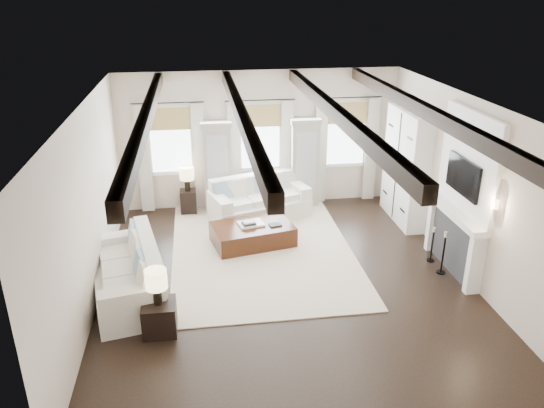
{
  "coord_description": "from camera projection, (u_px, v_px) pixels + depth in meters",
  "views": [
    {
      "loc": [
        -1.43,
        -8.16,
        4.96
      ],
      "look_at": [
        -0.13,
        0.9,
        1.15
      ],
      "focal_mm": 35.0,
      "sensor_mm": 36.0,
      "label": 1
    }
  ],
  "objects": [
    {
      "name": "book_upper",
      "position": [
        249.0,
        222.0,
        10.7
      ],
      "size": [
        0.25,
        0.21,
        0.03
      ],
      "primitive_type": "cube",
      "rotation": [
        0.0,
        0.0,
        0.21
      ],
      "color": "beige",
      "rests_on": "book_lower"
    },
    {
      "name": "ground",
      "position": [
        286.0,
        281.0,
        9.55
      ],
      "size": [
        7.5,
        7.5,
        0.0
      ],
      "primitive_type": "plane",
      "color": "black",
      "rests_on": "ground"
    },
    {
      "name": "lamp_back",
      "position": [
        187.0,
        175.0,
        12.09
      ],
      "size": [
        0.33,
        0.33,
        0.57
      ],
      "color": "black",
      "rests_on": "side_table_back"
    },
    {
      "name": "book_lower",
      "position": [
        249.0,
        223.0,
        10.72
      ],
      "size": [
        0.3,
        0.25,
        0.04
      ],
      "primitive_type": "cube",
      "rotation": [
        0.0,
        0.0,
        0.21
      ],
      "color": "#262628",
      "rests_on": "tray"
    },
    {
      "name": "side_table_front",
      "position": [
        160.0,
        318.0,
        8.08
      ],
      "size": [
        0.51,
        0.51,
        0.51
      ],
      "primitive_type": "cube",
      "color": "black",
      "rests_on": "ground"
    },
    {
      "name": "lamp_front",
      "position": [
        156.0,
        281.0,
        7.83
      ],
      "size": [
        0.33,
        0.33,
        0.57
      ],
      "color": "black",
      "rests_on": "side_table_front"
    },
    {
      "name": "sofa_left",
      "position": [
        131.0,
        275.0,
        8.96
      ],
      "size": [
        1.48,
        2.48,
        0.99
      ],
      "color": "white",
      "rests_on": "ground"
    },
    {
      "name": "tray",
      "position": [
        251.0,
        224.0,
        10.8
      ],
      "size": [
        0.57,
        0.48,
        0.04
      ],
      "primitive_type": "cube",
      "rotation": [
        0.0,
        0.0,
        0.21
      ],
      "color": "white",
      "rests_on": "ottoman"
    },
    {
      "name": "area_rug",
      "position": [
        262.0,
        249.0,
        10.7
      ],
      "size": [
        3.55,
        5.0,
        0.02
      ],
      "primitive_type": "cube",
      "color": "beige",
      "rests_on": "ground"
    },
    {
      "name": "book_loose",
      "position": [
        275.0,
        225.0,
        10.76
      ],
      "size": [
        0.27,
        0.23,
        0.03
      ],
      "primitive_type": "cube",
      "rotation": [
        0.0,
        0.0,
        0.21
      ],
      "color": "#262628",
      "rests_on": "ottoman"
    },
    {
      "name": "candlestick_far",
      "position": [
        432.0,
        247.0,
        10.15
      ],
      "size": [
        0.14,
        0.14,
        0.71
      ],
      "color": "black",
      "rests_on": "ground"
    },
    {
      "name": "ottoman",
      "position": [
        253.0,
        234.0,
        10.86
      ],
      "size": [
        1.77,
        1.31,
        0.42
      ],
      "primitive_type": "cube",
      "rotation": [
        0.0,
        0.0,
        0.21
      ],
      "color": "black",
      "rests_on": "ground"
    },
    {
      "name": "candlestick_near",
      "position": [
        443.0,
        256.0,
        9.71
      ],
      "size": [
        0.17,
        0.17,
        0.84
      ],
      "color": "black",
      "rests_on": "ground"
    },
    {
      "name": "side_table_back",
      "position": [
        188.0,
        201.0,
        12.34
      ],
      "size": [
        0.37,
        0.37,
        0.55
      ],
      "primitive_type": "cube",
      "color": "black",
      "rests_on": "ground"
    },
    {
      "name": "room_shell",
      "position": [
        319.0,
        164.0,
        9.74
      ],
      "size": [
        6.54,
        7.54,
        3.22
      ],
      "color": "beige",
      "rests_on": "ground"
    },
    {
      "name": "sofa_back",
      "position": [
        258.0,
        201.0,
        12.07
      ],
      "size": [
        2.39,
        1.62,
        0.94
      ],
      "color": "white",
      "rests_on": "ground"
    }
  ]
}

